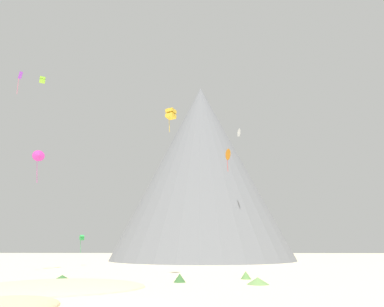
# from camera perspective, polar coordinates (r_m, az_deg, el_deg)

# --- Properties ---
(dune_foreground_right) EXTENTS (22.70, 18.60, 1.74)m
(dune_foreground_right) POSITION_cam_1_polar(r_m,az_deg,el_deg) (41.46, -22.98, -21.24)
(dune_foreground_right) COLOR #CCBA8E
(dune_foreground_right) RESTS_ON ground_plane
(bush_near_right) EXTENTS (1.77, 1.77, 1.09)m
(bush_near_right) POSITION_cam_1_polar(r_m,az_deg,el_deg) (49.85, 9.53, -20.53)
(bush_near_right) COLOR #568442
(bush_near_right) RESTS_ON ground_plane
(bush_mid_center) EXTENTS (3.21, 3.21, 0.68)m
(bush_mid_center) POSITION_cam_1_polar(r_m,az_deg,el_deg) (51.19, -22.07, -19.74)
(bush_mid_center) COLOR #386633
(bush_mid_center) RESTS_ON ground_plane
(bush_near_left) EXTENTS (2.08, 2.08, 1.09)m
(bush_near_left) POSITION_cam_1_polar(r_m,az_deg,el_deg) (45.09, -2.21, -21.21)
(bush_near_left) COLOR #386633
(bush_near_left) RESTS_ON ground_plane
(bush_far_left) EXTENTS (3.63, 3.63, 0.83)m
(bush_far_left) POSITION_cam_1_polar(r_m,az_deg,el_deg) (43.45, 11.61, -21.27)
(bush_far_left) COLOR #668C4C
(bush_far_left) RESTS_ON ground_plane
(rock_massif) EXTENTS (63.12, 63.12, 64.50)m
(rock_massif) POSITION_cam_1_polar(r_m,az_deg,el_deg) (117.37, 1.99, -2.97)
(rock_massif) COLOR slate
(rock_massif) RESTS_ON ground_plane
(kite_lime_high) EXTENTS (1.44, 1.44, 1.05)m
(kite_lime_high) POSITION_cam_1_polar(r_m,az_deg,el_deg) (74.11, -25.04, 11.76)
(kite_lime_high) COLOR #8CD133
(kite_orange_mid) EXTENTS (1.74, 2.44, 4.84)m
(kite_orange_mid) POSITION_cam_1_polar(r_m,az_deg,el_deg) (67.66, 6.36, -0.19)
(kite_orange_mid) COLOR orange
(kite_green_low) EXTENTS (1.39, 1.42, 4.37)m
(kite_green_low) POSITION_cam_1_polar(r_m,az_deg,el_deg) (86.10, -18.98, -13.97)
(kite_green_low) COLOR green
(kite_magenta_mid) EXTENTS (2.21, 1.63, 6.81)m
(kite_magenta_mid) POSITION_cam_1_polar(r_m,az_deg,el_deg) (72.48, -25.60, -0.38)
(kite_magenta_mid) COLOR #D1339E
(kite_gold_mid) EXTENTS (1.88, 1.90, 4.04)m
(kite_gold_mid) POSITION_cam_1_polar(r_m,az_deg,el_deg) (54.52, -3.78, 7.03)
(kite_gold_mid) COLOR gold
(kite_white_high) EXTENTS (0.88, 2.41, 2.42)m
(kite_white_high) POSITION_cam_1_polar(r_m,az_deg,el_deg) (91.55, 8.39, 3.68)
(kite_white_high) COLOR white
(kite_violet_high) EXTENTS (0.77, 0.35, 4.58)m
(kite_violet_high) POSITION_cam_1_polar(r_m,az_deg,el_deg) (69.38, -28.28, 11.67)
(kite_violet_high) COLOR purple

